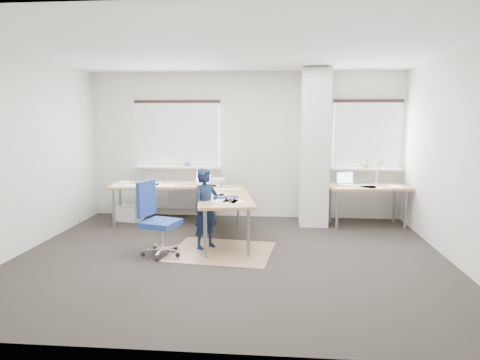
# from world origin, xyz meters

# --- Properties ---
(ground) EXTENTS (6.00, 6.00, 0.00)m
(ground) POSITION_xyz_m (0.00, 0.00, 0.00)
(ground) COLOR black
(ground) RESTS_ON ground
(room_shell) EXTENTS (6.04, 5.04, 2.82)m
(room_shell) POSITION_xyz_m (0.18, 0.45, 1.75)
(room_shell) COLOR beige
(room_shell) RESTS_ON ground
(floor_mat) EXTENTS (1.57, 1.38, 0.01)m
(floor_mat) POSITION_xyz_m (-0.15, 0.20, 0.00)
(floor_mat) COLOR #936E50
(floor_mat) RESTS_ON ground
(white_crate) EXTENTS (0.52, 0.42, 0.28)m
(white_crate) POSITION_xyz_m (-2.16, 1.95, 0.14)
(white_crate) COLOR white
(white_crate) RESTS_ON ground
(desk_main) EXTENTS (2.82, 2.63, 0.96)m
(desk_main) POSITION_xyz_m (-0.75, 1.36, 0.69)
(desk_main) COLOR olive
(desk_main) RESTS_ON ground
(desk_side) EXTENTS (1.48, 0.87, 1.22)m
(desk_side) POSITION_xyz_m (2.24, 1.94, 0.69)
(desk_side) COLOR olive
(desk_side) RESTS_ON ground
(task_chair) EXTENTS (0.59, 0.58, 1.05)m
(task_chair) POSITION_xyz_m (-1.02, -0.02, 0.29)
(task_chair) COLOR navy
(task_chair) RESTS_ON ground
(person) EXTENTS (0.50, 0.52, 1.20)m
(person) POSITION_xyz_m (-0.40, 0.35, 0.60)
(person) COLOR black
(person) RESTS_ON ground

